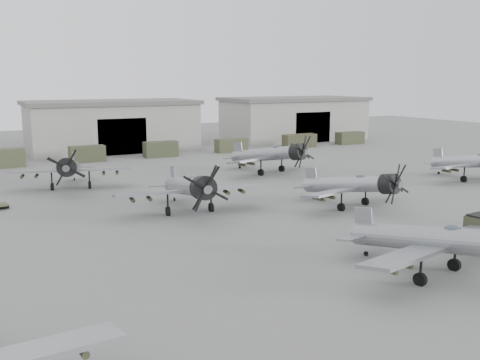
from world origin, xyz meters
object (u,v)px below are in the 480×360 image
Objects in this scene: aircraft_mid_3 at (477,162)px; aircraft_far_1 at (272,154)px; aircraft_mid_2 at (355,185)px; aircraft_mid_1 at (190,187)px; aircraft_far_0 at (70,168)px; aircraft_near_1 at (442,241)px.

aircraft_mid_3 is 25.19m from aircraft_far_1.
aircraft_mid_2 is at bearing -171.16° from aircraft_mid_3.
aircraft_mid_2 is 22.82m from aircraft_mid_3.
aircraft_mid_1 is 18.35m from aircraft_far_0.
aircraft_near_1 is 0.99× the size of aircraft_far_0.
aircraft_mid_3 is at bearing 4.70° from aircraft_mid_1.
aircraft_mid_2 is at bearing 54.43° from aircraft_near_1.
aircraft_mid_1 is 1.10× the size of aircraft_mid_2.
aircraft_mid_2 is 0.93× the size of aircraft_far_0.
aircraft_far_1 is at bearing 10.39° from aircraft_far_0.
aircraft_mid_2 is at bearing -116.82° from aircraft_far_1.
aircraft_far_0 is (-7.74, 16.64, -0.05)m from aircraft_mid_1.
aircraft_far_0 is 25.63m from aircraft_far_1.
aircraft_far_0 is at bearing 99.08° from aircraft_near_1.
aircraft_mid_1 is at bearing -158.58° from aircraft_far_1.
aircraft_near_1 is 38.83m from aircraft_far_1.
aircraft_mid_2 is 20.52m from aircraft_far_1.
aircraft_far_0 reaches higher than aircraft_mid_2.
aircraft_far_1 reaches higher than aircraft_mid_3.
aircraft_far_0 is at bearing 157.72° from aircraft_far_1.
aircraft_near_1 is 23.66m from aircraft_mid_1.
aircraft_far_1 is at bearing 68.38° from aircraft_mid_2.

